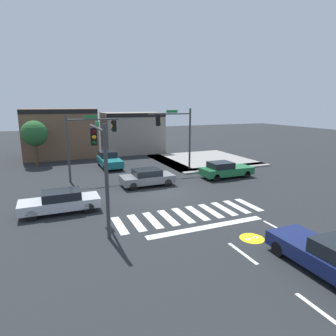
{
  "coord_description": "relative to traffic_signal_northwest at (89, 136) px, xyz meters",
  "views": [
    {
      "loc": [
        -7.49,
        -18.95,
        6.35
      ],
      "look_at": [
        0.35,
        -0.32,
        1.91
      ],
      "focal_mm": 31.26,
      "sensor_mm": 36.0,
      "label": 1
    }
  ],
  "objects": [
    {
      "name": "curb_corner_northeast",
      "position": [
        12.68,
        3.69,
        -3.72
      ],
      "size": [
        10.0,
        10.6,
        0.15
      ],
      "color": "gray",
      "rests_on": "ground_plane"
    },
    {
      "name": "car_silver",
      "position": [
        -2.8,
        -6.98,
        -3.12
      ],
      "size": [
        4.55,
        1.73,
        1.33
      ],
      "rotation": [
        0.0,
        0.0,
        3.14
      ],
      "color": "#B7BABF",
      "rests_on": "ground_plane"
    },
    {
      "name": "ground_plane",
      "position": [
        4.19,
        -5.73,
        -3.8
      ],
      "size": [
        120.0,
        120.0,
        0.0
      ],
      "primitive_type": "plane",
      "color": "#232628"
    },
    {
      "name": "traffic_signal_southwest",
      "position": [
        -0.85,
        -10.07,
        0.03
      ],
      "size": [
        0.32,
        4.27,
        5.51
      ],
      "rotation": [
        0.0,
        0.0,
        1.57
      ],
      "color": "#383A3D",
      "rests_on": "ground_plane"
    },
    {
      "name": "lane_markings",
      "position": [
        5.25,
        -18.46,
        -3.79
      ],
      "size": [
        6.8,
        24.25,
        0.01
      ],
      "color": "white",
      "rests_on": "ground_plane"
    },
    {
      "name": "crosswalk_near",
      "position": [
        4.19,
        -10.23,
        -3.79
      ],
      "size": [
        8.9,
        2.48,
        0.01
      ],
      "color": "silver",
      "rests_on": "ground_plane"
    },
    {
      "name": "car_green",
      "position": [
        11.01,
        -3.61,
        -3.09
      ],
      "size": [
        4.59,
        1.88,
        1.43
      ],
      "color": "#1E6638",
      "rests_on": "ground_plane"
    },
    {
      "name": "roadside_tree",
      "position": [
        -4.31,
        8.27,
        -0.44
      ],
      "size": [
        2.6,
        2.6,
        4.7
      ],
      "color": "#4C3823",
      "rests_on": "ground_plane"
    },
    {
      "name": "car_teal",
      "position": [
        2.51,
        4.65,
        -3.02
      ],
      "size": [
        1.86,
        4.44,
        1.56
      ],
      "rotation": [
        0.0,
        0.0,
        -1.57
      ],
      "color": "#196B70",
      "rests_on": "ground_plane"
    },
    {
      "name": "bike_detector_marking",
      "position": [
        5.5,
        -14.22,
        -3.79
      ],
      "size": [
        1.19,
        1.19,
        0.01
      ],
      "color": "yellow",
      "rests_on": "ground_plane"
    },
    {
      "name": "car_gray",
      "position": [
        3.85,
        -3.42,
        -3.11
      ],
      "size": [
        4.12,
        1.94,
        1.33
      ],
      "color": "slate",
      "rests_on": "ground_plane"
    },
    {
      "name": "traffic_signal_northwest",
      "position": [
        0.0,
        0.0,
        0.0
      ],
      "size": [
        4.35,
        0.32,
        5.5
      ],
      "color": "#383A3D",
      "rests_on": "ground_plane"
    },
    {
      "name": "car_navy",
      "position": [
        6.25,
        -17.81,
        -3.05
      ],
      "size": [
        1.83,
        4.53,
        1.46
      ],
      "rotation": [
        0.0,
        0.0,
        1.57
      ],
      "color": "#141E4C",
      "rests_on": "ground_plane"
    },
    {
      "name": "traffic_signal_northeast",
      "position": [
        8.0,
        0.19,
        0.24
      ],
      "size": [
        4.23,
        0.32,
        5.94
      ],
      "rotation": [
        0.0,
        0.0,
        3.14
      ],
      "color": "#383A3D",
      "rests_on": "ground_plane"
    },
    {
      "name": "storefront_row",
      "position": [
        2.03,
        13.24,
        -1.0
      ],
      "size": [
        16.89,
        6.41,
        5.78
      ],
      "color": "brown",
      "rests_on": "ground_plane"
    }
  ]
}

